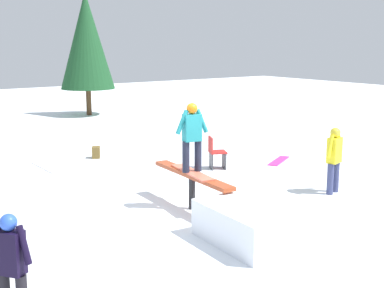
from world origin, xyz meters
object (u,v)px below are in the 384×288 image
rail_feature (192,178)px  backpack_on_snow (96,152)px  pine_tree_far (87,41)px  folding_chair (216,154)px  loose_snowboard_white (46,167)px  bystander_yellow (334,157)px  bystander_black (11,265)px  loose_snowboard_magenta (279,161)px  main_rider_on_rail (192,139)px

rail_feature → backpack_on_snow: size_ratio=7.84×
pine_tree_far → folding_chair: bearing=171.7°
loose_snowboard_white → pine_tree_far: pine_tree_far is taller
loose_snowboard_white → folding_chair: size_ratio=1.76×
bystander_yellow → bystander_black: (-1.61, 7.70, -0.04)m
rail_feature → loose_snowboard_magenta: (2.14, -4.59, -0.64)m
folding_chair → backpack_on_snow: size_ratio=2.59×
main_rider_on_rail → backpack_on_snow: main_rider_on_rail is taller
bystander_black → main_rider_on_rail: bearing=-94.6°
bystander_black → pine_tree_far: bearing=-61.6°
rail_feature → bystander_yellow: bearing=-101.6°
bystander_yellow → bystander_black: bystander_yellow is taller
bystander_black → loose_snowboard_white: size_ratio=0.92×
main_rider_on_rail → backpack_on_snow: 5.76m
pine_tree_far → main_rider_on_rail: bearing=163.3°
loose_snowboard_white → bystander_black: bearing=-23.9°
loose_snowboard_magenta → pine_tree_far: (12.07, 0.33, 3.38)m
main_rider_on_rail → loose_snowboard_white: 5.56m
rail_feature → main_rider_on_rail: main_rider_on_rail is taller
main_rider_on_rail → folding_chair: main_rider_on_rail is taller
loose_snowboard_magenta → bystander_black: bearing=-1.9°
bystander_black → pine_tree_far: 19.03m
main_rider_on_rail → folding_chair: bearing=-36.1°
rail_feature → loose_snowboard_white: 5.41m
loose_snowboard_white → main_rider_on_rail: bearing=11.3°
bystander_yellow → pine_tree_far: pine_tree_far is taller
bystander_black → pine_tree_far: (16.73, -8.69, 2.58)m
loose_snowboard_magenta → backpack_on_snow: bearing=-69.3°
folding_chair → backpack_on_snow: bearing=58.5°
main_rider_on_rail → rail_feature: bearing=0.0°
rail_feature → pine_tree_far: size_ratio=0.48×
loose_snowboard_magenta → pine_tree_far: 12.54m
loose_snowboard_magenta → rail_feature: bearing=-4.2°
rail_feature → folding_chair: folding_chair is taller
loose_snowboard_magenta → pine_tree_far: pine_tree_far is taller
loose_snowboard_magenta → pine_tree_far: bearing=-117.7°
main_rider_on_rail → loose_snowboard_magenta: (2.14, -4.59, -1.46)m
loose_snowboard_magenta → loose_snowboard_white: bearing=-57.6°
bystander_black → backpack_on_snow: (8.10, -4.93, -0.63)m
bystander_black → loose_snowboard_white: bearing=-57.1°
main_rider_on_rail → loose_snowboard_magenta: bearing=-55.2°
bystander_black → folding_chair: bearing=-88.6°
bystander_yellow → folding_chair: size_ratio=1.71×
bystander_black → backpack_on_snow: size_ratio=4.21×
pine_tree_far → bystander_yellow: bearing=176.3°
backpack_on_snow → bystander_yellow: bearing=53.5°
folding_chair → bystander_black: bearing=150.8°
loose_snowboard_magenta → backpack_on_snow: backpack_on_snow is taller
rail_feature → folding_chair: size_ratio=3.03×
rail_feature → loose_snowboard_white: rail_feature is taller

